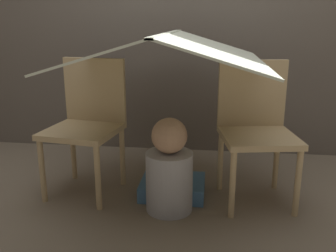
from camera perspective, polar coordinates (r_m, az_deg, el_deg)
The scene contains 7 objects.
ground_plane at distance 2.45m, azimuth -0.15°, elevation -11.23°, with size 8.80×8.80×0.00m, color gray.
wall_back at distance 3.20m, azimuth 2.17°, elevation 18.23°, with size 7.00×0.05×2.50m.
chair_left at distance 2.52m, azimuth -12.17°, elevation 0.97°, with size 0.50×0.50×0.88m.
chair_right at distance 2.40m, azimuth 13.21°, elevation 0.17°, with size 0.50×0.50×0.88m.
sheet_canopy at distance 2.24m, azimuth -0.00°, elevation 11.87°, with size 1.11×1.33×0.18m.
person_front at distance 2.24m, azimuth 0.20°, elevation -6.83°, with size 0.28×0.28×0.58m.
floor_cushion at distance 2.51m, azimuth 0.74°, elevation -9.28°, with size 0.42×0.33×0.10m.
Camera 1 is at (0.27, -2.17, 1.11)m, focal length 40.00 mm.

